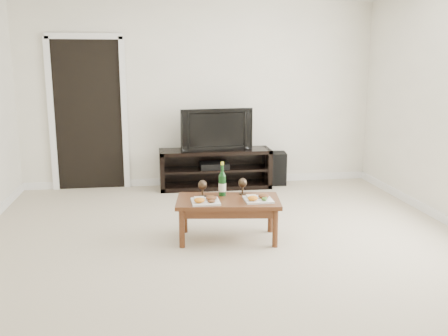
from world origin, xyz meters
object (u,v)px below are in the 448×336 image
(media_console, at_px, (215,169))
(subwoofer, at_px, (275,168))
(coffee_table, at_px, (228,219))
(television, at_px, (215,129))

(media_console, bearing_deg, subwoofer, 6.33)
(subwoofer, distance_m, coffee_table, 2.43)
(media_console, relative_size, subwoofer, 3.35)
(television, bearing_deg, media_console, -7.25)
(television, height_order, coffee_table, television)
(coffee_table, bearing_deg, television, 86.08)
(subwoofer, height_order, coffee_table, subwoofer)
(television, distance_m, subwoofer, 1.08)
(media_console, relative_size, television, 1.54)
(coffee_table, bearing_deg, media_console, 86.08)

